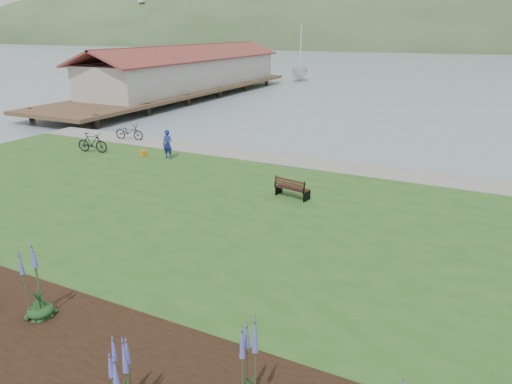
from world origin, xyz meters
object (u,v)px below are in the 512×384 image
park_bench (291,188)px  bicycle_a (129,132)px  person (167,142)px  sailboat (300,81)px

park_bench → bicycle_a: bearing=169.4°
person → sailboat: 44.26m
park_bench → sailboat: (-17.34, 46.06, -0.84)m
park_bench → person: size_ratio=0.83×
person → sailboat: sailboat is taller
bicycle_a → park_bench: bearing=-119.8°
bicycle_a → sailboat: size_ratio=0.08×
park_bench → sailboat: sailboat is taller
park_bench → bicycle_a: (-13.10, 5.25, 0.07)m
bicycle_a → sailboat: (-4.24, 40.82, -0.91)m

